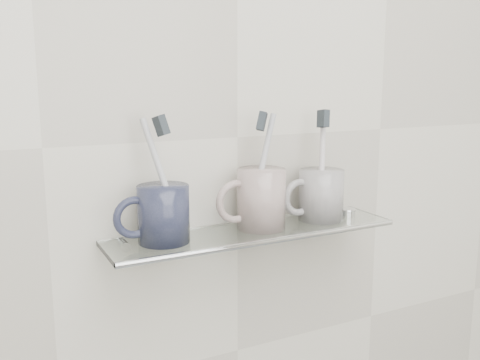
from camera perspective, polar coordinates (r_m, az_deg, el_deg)
wall_back at (r=0.93m, az=-0.27°, el=4.59°), size 2.50×0.00×2.50m
shelf_glass at (r=0.90m, az=1.52°, el=-5.57°), size 0.50×0.12×0.01m
shelf_rail at (r=0.86m, az=3.33°, el=-6.51°), size 0.50×0.01×0.01m
bracket_left at (r=0.87m, az=-12.29°, el=-7.14°), size 0.02×0.03×0.02m
bracket_right at (r=1.05m, az=10.37°, el=-3.93°), size 0.02×0.03×0.02m
mug_left at (r=0.83m, az=-8.16°, el=-3.61°), size 0.09×0.09×0.09m
mug_left_handle at (r=0.82m, az=-11.20°, el=-3.94°), size 0.07×0.01×0.07m
toothbrush_left at (r=0.82m, az=-8.26°, el=0.20°), size 0.06×0.05×0.19m
bristles_left at (r=0.81m, az=-8.42°, el=5.77°), size 0.02×0.03×0.04m
mug_center at (r=0.90m, az=2.27°, el=-2.00°), size 0.10×0.10×0.10m
mug_center_handle at (r=0.88m, az=-0.41°, el=-2.32°), size 0.07×0.01×0.07m
toothbrush_center at (r=0.89m, az=2.30°, el=1.14°), size 0.07×0.03×0.19m
bristles_center at (r=0.88m, az=2.34°, el=6.28°), size 0.03×0.03×0.04m
mug_right at (r=0.97m, az=8.63°, el=-1.57°), size 0.09×0.09×0.09m
mug_right_handle at (r=0.94m, az=6.35°, el=-1.86°), size 0.07×0.01×0.07m
toothbrush_right at (r=0.96m, az=8.73°, el=1.70°), size 0.03×0.04×0.19m
bristles_right at (r=0.95m, az=8.87°, el=6.49°), size 0.02×0.03×0.03m
chrome_cap at (r=1.01m, az=11.32°, el=-3.36°), size 0.03×0.03×0.01m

